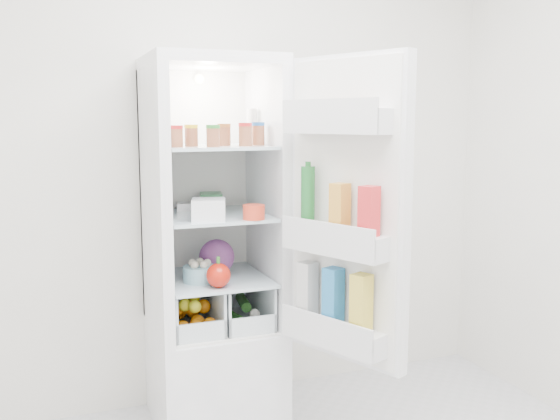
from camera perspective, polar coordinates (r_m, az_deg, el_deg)
name	(u,v)px	position (r m, az deg, el deg)	size (l,w,h in m)	color
room_walls	(376,92)	(1.95, 8.77, 10.64)	(3.02, 3.02, 2.61)	white
refrigerator	(211,290)	(3.15, -6.29, -7.29)	(0.60, 0.60, 1.80)	silver
shelf_low	(214,278)	(3.07, -6.01, -6.24)	(0.49, 0.53, 0.01)	silver
shelf_mid	(213,216)	(3.01, -6.10, -0.52)	(0.49, 0.53, 0.01)	silver
shelf_top	(212,147)	(2.98, -6.20, 5.76)	(0.49, 0.53, 0.01)	silver
crisper_left	(190,307)	(3.08, -8.20, -8.76)	(0.23, 0.46, 0.22)	silver
crisper_right	(239,302)	(3.14, -3.80, -8.36)	(0.23, 0.46, 0.22)	silver
condiment_jars	(219,137)	(2.87, -5.64, 6.68)	(0.46, 0.16, 0.08)	#B21919
squeeze_bottle	(252,126)	(3.08, -2.57, 7.64)	(0.05, 0.05, 0.17)	silver
tub_white	(209,210)	(2.83, -6.53, 0.04)	(0.15, 0.15, 0.10)	white
tin_red	(254,212)	(2.83, -2.41, -0.19)	(0.10, 0.10, 0.07)	red
foil_tray	(191,206)	(3.17, -8.10, 0.35)	(0.14, 0.11, 0.04)	#BAB9BE
tub_green	(211,201)	(3.15, -6.32, 0.79)	(0.11, 0.15, 0.08)	#3C844E
red_cabbage	(217,257)	(3.11, -5.81, -4.28)	(0.17, 0.17, 0.17)	#591E5A
bell_pepper	(218,275)	(2.87, -5.65, -5.97)	(0.11, 0.11, 0.11)	#B8190B
mushroom_bowl	(200,274)	(2.99, -7.34, -5.81)	(0.16, 0.16, 0.07)	#82B5C2
citrus_pile	(192,314)	(3.07, -8.05, -9.40)	(0.20, 0.31, 0.16)	orange
veg_pile	(240,311)	(3.15, -3.69, -9.18)	(0.16, 0.30, 0.10)	#1F4918
fridge_door	(344,219)	(2.64, 5.84, -0.80)	(0.37, 0.58, 1.30)	silver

